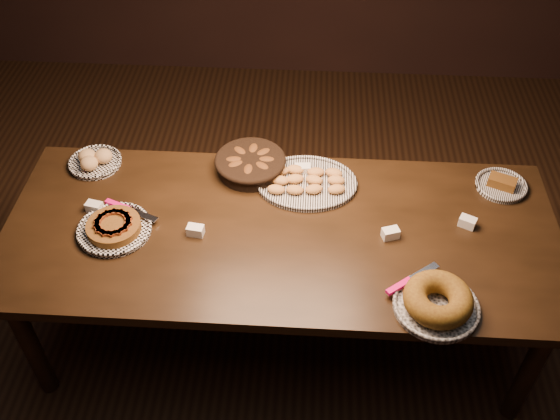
# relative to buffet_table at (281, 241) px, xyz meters

# --- Properties ---
(ground) EXTENTS (5.00, 5.00, 0.00)m
(ground) POSITION_rel_buffet_table_xyz_m (0.00, 0.00, -0.68)
(ground) COLOR black
(ground) RESTS_ON ground
(buffet_table) EXTENTS (2.40, 1.00, 0.75)m
(buffet_table) POSITION_rel_buffet_table_xyz_m (0.00, 0.00, 0.00)
(buffet_table) COLOR black
(buffet_table) RESTS_ON ground
(apple_tart_plate) EXTENTS (0.34, 0.33, 0.06)m
(apple_tart_plate) POSITION_rel_buffet_table_xyz_m (-0.71, -0.05, 0.10)
(apple_tart_plate) COLOR white
(apple_tart_plate) RESTS_ON buffet_table
(madeleine_platter) EXTENTS (0.46, 0.38, 0.05)m
(madeleine_platter) POSITION_rel_buffet_table_xyz_m (0.10, 0.30, 0.09)
(madeleine_platter) COLOR black
(madeleine_platter) RESTS_ON buffet_table
(bundt_cake_plate) EXTENTS (0.36, 0.38, 0.10)m
(bundt_cake_plate) POSITION_rel_buffet_table_xyz_m (0.62, -0.38, 0.12)
(bundt_cake_plate) COLOR black
(bundt_cake_plate) RESTS_ON buffet_table
(croissant_basket) EXTENTS (0.37, 0.37, 0.08)m
(croissant_basket) POSITION_rel_buffet_table_xyz_m (-0.17, 0.38, 0.12)
(croissant_basket) COLOR black
(croissant_basket) RESTS_ON buffet_table
(bread_roll_plate) EXTENTS (0.25, 0.25, 0.08)m
(bread_roll_plate) POSITION_rel_buffet_table_xyz_m (-0.91, 0.38, 0.10)
(bread_roll_plate) COLOR white
(bread_roll_plate) RESTS_ON buffet_table
(loaf_plate) EXTENTS (0.24, 0.24, 0.06)m
(loaf_plate) POSITION_rel_buffet_table_xyz_m (1.00, 0.33, 0.09)
(loaf_plate) COLOR black
(loaf_plate) RESTS_ON buffet_table
(tent_cards) EXTENTS (1.71, 0.48, 0.04)m
(tent_cards) POSITION_rel_buffet_table_xyz_m (0.03, 0.09, 0.10)
(tent_cards) COLOR white
(tent_cards) RESTS_ON buffet_table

